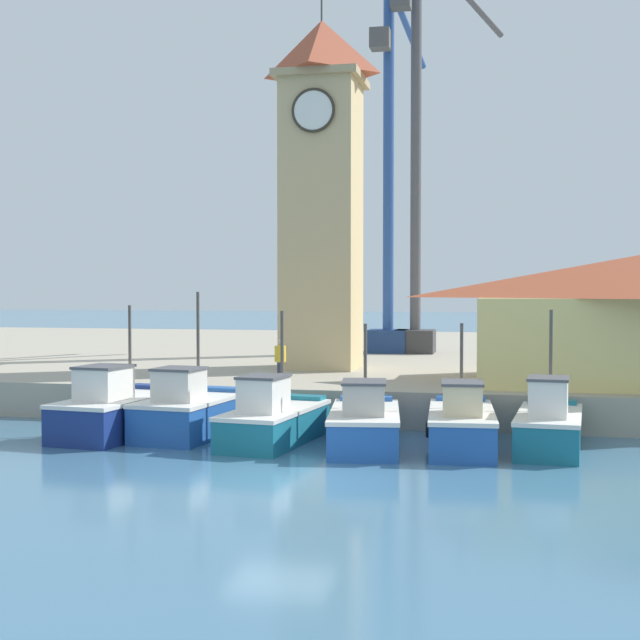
# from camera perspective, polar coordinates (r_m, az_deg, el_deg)

# --- Properties ---
(ground_plane) EXTENTS (300.00, 300.00, 0.00)m
(ground_plane) POSITION_cam_1_polar(r_m,az_deg,el_deg) (21.82, -2.53, -10.21)
(ground_plane) COLOR teal
(quay_wharf) EXTENTS (120.00, 40.00, 1.24)m
(quay_wharf) POSITION_cam_1_polar(r_m,az_deg,el_deg) (49.20, 5.82, -2.62)
(quay_wharf) COLOR #A89E89
(quay_wharf) RESTS_ON ground
(fishing_boat_far_left) EXTENTS (2.74, 5.38, 4.08)m
(fishing_boat_far_left) POSITION_cam_1_polar(r_m,az_deg,el_deg) (28.75, -12.78, -5.69)
(fishing_boat_far_left) COLOR navy
(fishing_boat_far_left) RESTS_ON ground
(fishing_boat_left_outer) EXTENTS (2.63, 4.61, 4.51)m
(fishing_boat_left_outer) POSITION_cam_1_polar(r_m,az_deg,el_deg) (28.13, -8.33, -5.85)
(fishing_boat_left_outer) COLOR #2356A8
(fishing_boat_left_outer) RESTS_ON ground
(fishing_boat_left_inner) EXTENTS (2.50, 5.14, 3.94)m
(fishing_boat_left_inner) POSITION_cam_1_polar(r_m,az_deg,el_deg) (26.75, -2.99, -6.39)
(fishing_boat_left_inner) COLOR #196B7F
(fishing_boat_left_inner) RESTS_ON ground
(fishing_boat_mid_left) EXTENTS (2.65, 5.21, 3.58)m
(fishing_boat_mid_left) POSITION_cam_1_polar(r_m,az_deg,el_deg) (26.00, 2.87, -6.64)
(fishing_boat_mid_left) COLOR #2356A8
(fishing_boat_mid_left) RESTS_ON ground
(fishing_boat_center) EXTENTS (2.20, 5.19, 3.60)m
(fishing_boat_center) POSITION_cam_1_polar(r_m,az_deg,el_deg) (26.06, 9.04, -6.63)
(fishing_boat_center) COLOR #2356A8
(fishing_boat_center) RESTS_ON ground
(fishing_boat_mid_right) EXTENTS (2.14, 4.74, 4.00)m
(fishing_boat_mid_right) POSITION_cam_1_polar(r_m,az_deg,el_deg) (26.32, 14.45, -6.54)
(fishing_boat_mid_right) COLOR #196B7F
(fishing_boat_mid_right) RESTS_ON ground
(clock_tower) EXTENTS (3.54, 3.54, 16.14)m
(clock_tower) POSITION_cam_1_polar(r_m,az_deg,el_deg) (37.74, 0.10, 8.54)
(clock_tower) COLOR tan
(clock_tower) RESTS_ON quay_wharf
(port_crane_near) EXTENTS (5.53, 8.82, 21.41)m
(port_crane_near) POSITION_cam_1_polar(r_m,az_deg,el_deg) (47.08, 6.34, 8.36)
(port_crane_near) COLOR #353539
(port_crane_near) RESTS_ON quay_wharf
(port_crane_far) EXTENTS (2.42, 7.41, 19.32)m
(port_crane_far) POSITION_cam_1_polar(r_m,az_deg,el_deg) (46.92, 4.44, 6.84)
(port_crane_far) COLOR navy
(port_crane_far) RESTS_ON quay_wharf
(dock_worker_near_tower) EXTENTS (0.34, 0.22, 1.62)m
(dock_worker_near_tower) POSITION_cam_1_polar(r_m,az_deg,el_deg) (30.57, -2.56, -2.71)
(dock_worker_near_tower) COLOR #33333D
(dock_worker_near_tower) RESTS_ON quay_wharf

